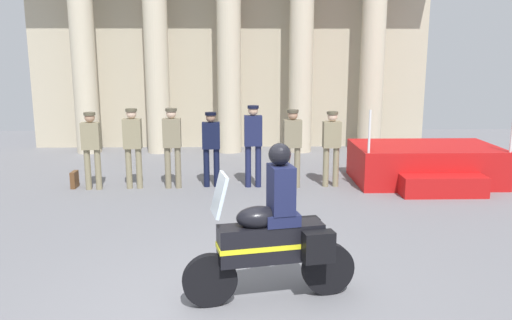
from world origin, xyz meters
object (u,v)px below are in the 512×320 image
Objects in this scene: officer_in_row_5 at (292,142)px; motorcycle_with_rider at (277,236)px; officer_in_row_4 at (253,139)px; officer_in_row_6 at (332,143)px; officer_in_row_2 at (172,142)px; officer_in_row_1 at (133,142)px; reviewing_stand at (425,165)px; officer_in_row_3 at (211,143)px; officer_in_row_0 at (91,144)px; briefcase_on_ground at (75,180)px.

officer_in_row_5 is 0.82× the size of motorcycle_with_rider.
motorcycle_with_rider reaches higher than officer_in_row_4.
officer_in_row_5 reaches higher than officer_in_row_6.
officer_in_row_4 reaches higher than officer_in_row_2.
reviewing_stand is at bearing -179.09° from officer_in_row_1.
motorcycle_with_rider reaches higher than officer_in_row_6.
officer_in_row_2 is at bearing 4.71° from officer_in_row_3.
reviewing_stand is 5.65m from officer_in_row_2.
reviewing_stand is 1.76× the size of officer_in_row_4.
officer_in_row_3 is at bearing -90.50° from motorcycle_with_rider.
officer_in_row_1 reaches higher than officer_in_row_3.
officer_in_row_4 reaches higher than officer_in_row_5.
officer_in_row_4 is (3.43, 0.12, 0.07)m from officer_in_row_0.
officer_in_row_1 reaches higher than officer_in_row_5.
reviewing_stand is 1.52× the size of motorcycle_with_rider.
officer_in_row_3 reaches higher than briefcase_on_ground.
officer_in_row_2 is at bearing -176.72° from reviewing_stand.
briefcase_on_ground is at bearing -21.54° from officer_in_row_0.
reviewing_stand is 1.89× the size of officer_in_row_0.
officer_in_row_0 is 1.01× the size of officer_in_row_6.
officer_in_row_6 is 0.80× the size of motorcycle_with_rider.
officer_in_row_6 is (4.27, 0.05, -0.05)m from officer_in_row_1.
officer_in_row_5 is (3.41, -0.02, -0.02)m from officer_in_row_1.
officer_in_row_1 is 0.84m from officer_in_row_2.
officer_in_row_3 is (0.83, 0.10, -0.06)m from officer_in_row_2.
briefcase_on_ground is at bearing -178.29° from reviewing_stand.
officer_in_row_5 is at bearing 173.06° from officer_in_row_4.
officer_in_row_2 is (1.70, 0.07, 0.04)m from officer_in_row_0.
reviewing_stand is at bearing -177.96° from officer_in_row_4.
officer_in_row_0 reaches higher than briefcase_on_ground.
motorcycle_with_rider is at bearing 80.64° from officer_in_row_5.
officer_in_row_1 reaches higher than briefcase_on_ground.
reviewing_stand reaches higher than officer_in_row_2.
officer_in_row_4 is (-3.88, -0.27, 0.65)m from reviewing_stand.
officer_in_row_3 is 0.79× the size of motorcycle_with_rider.
briefcase_on_ground is at bearing -64.63° from motorcycle_with_rider.
officer_in_row_5 reaches higher than briefcase_on_ground.
officer_in_row_6 reaches higher than officer_in_row_3.
officer_in_row_1 is 4.27m from officer_in_row_6.
reviewing_stand is 1.92× the size of officer_in_row_3.
officer_in_row_4 is 1.08× the size of officer_in_row_6.
officer_in_row_1 is at bearing -177.13° from reviewing_stand.
officer_in_row_2 is 2.32m from briefcase_on_ground.
reviewing_stand is 2.27m from officer_in_row_6.
officer_in_row_6 is at bearing -176.92° from officer_in_row_5.
officer_in_row_0 is 0.86m from officer_in_row_1.
officer_in_row_2 is 1.06× the size of officer_in_row_3.
officer_in_row_0 is 5.13m from officer_in_row_6.
officer_in_row_6 is (2.61, -0.04, 0.01)m from officer_in_row_3.
motorcycle_with_rider is (0.16, -5.30, -0.26)m from officer_in_row_4.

